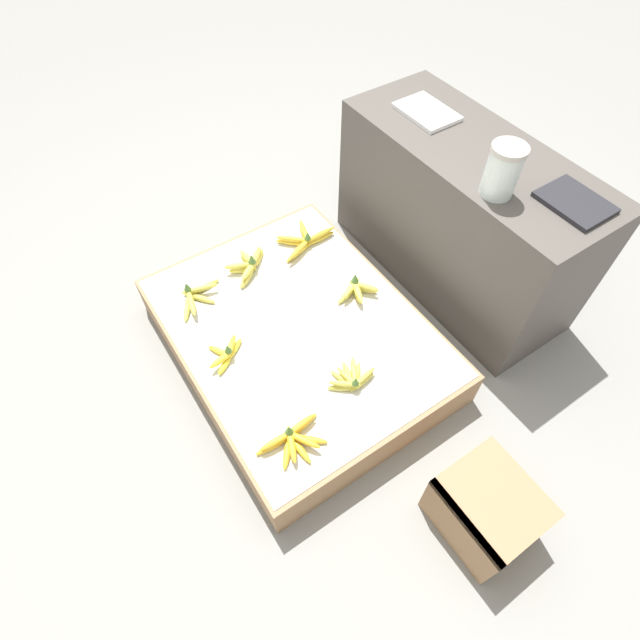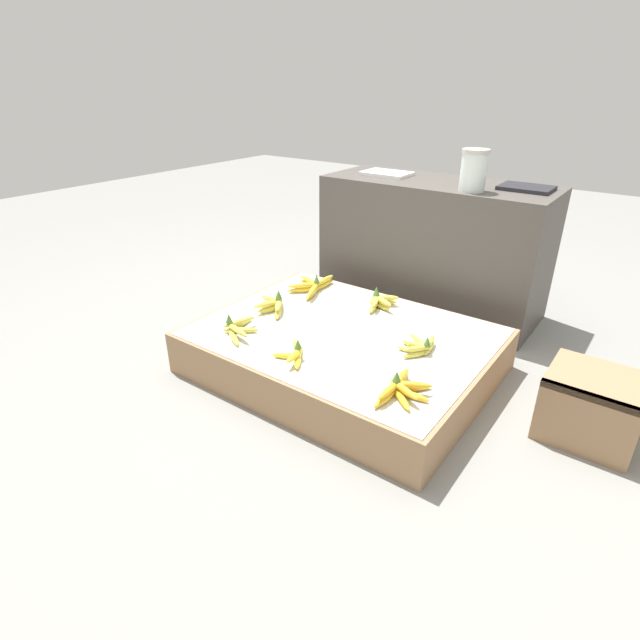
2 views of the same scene
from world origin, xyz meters
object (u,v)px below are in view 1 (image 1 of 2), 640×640
object	(u,v)px
banana_bunch_front_midleft	(226,353)
banana_bunch_middle_left	(248,264)
foam_tray_white	(427,112)
wooden_crate	(486,509)
banana_bunch_front_left	(196,296)
banana_bunch_back_midleft	(356,289)
glass_jar	(503,170)
banana_bunch_front_midright	(293,439)
banana_bunch_middle_midright	(352,379)
banana_bunch_back_left	(304,240)

from	to	relation	value
banana_bunch_front_midleft	banana_bunch_middle_left	xyz separation A→B (m)	(-0.37, 0.31, 0.01)
foam_tray_white	wooden_crate	bearing A→B (deg)	-29.30
banana_bunch_front_left	banana_bunch_back_midleft	world-z (taller)	banana_bunch_back_midleft
banana_bunch_middle_left	foam_tray_white	world-z (taller)	foam_tray_white
banana_bunch_front_midleft	glass_jar	xyz separation A→B (m)	(0.25, 1.06, 0.59)
banana_bunch_middle_left	wooden_crate	bearing A→B (deg)	6.65
banana_bunch_front_midleft	foam_tray_white	world-z (taller)	foam_tray_white
banana_bunch_front_midleft	banana_bunch_front_left	bearing A→B (deg)	175.59
banana_bunch_front_left	foam_tray_white	size ratio (longest dim) A/B	0.92
glass_jar	wooden_crate	bearing A→B (deg)	-37.83
banana_bunch_front_left	foam_tray_white	distance (m)	1.27
wooden_crate	banana_bunch_front_midright	xyz separation A→B (m)	(-0.55, -0.44, 0.10)
banana_bunch_back_midleft	foam_tray_white	size ratio (longest dim) A/B	0.77
wooden_crate	glass_jar	bearing A→B (deg)	142.17
wooden_crate	banana_bunch_front_midleft	size ratio (longest dim) A/B	1.77
banana_bunch_front_midleft	banana_bunch_front_midright	size ratio (longest dim) A/B	0.68
wooden_crate	banana_bunch_middle_midright	world-z (taller)	banana_bunch_middle_midright
banana_bunch_back_midleft	banana_bunch_middle_left	bearing A→B (deg)	-140.56
banana_bunch_front_midleft	banana_bunch_back_left	size ratio (longest dim) A/B	0.60
banana_bunch_middle_left	banana_bunch_back_midleft	world-z (taller)	banana_bunch_middle_left
wooden_crate	banana_bunch_front_midleft	world-z (taller)	banana_bunch_front_midleft
glass_jar	foam_tray_white	world-z (taller)	glass_jar
banana_bunch_front_midright	banana_bunch_back_left	world-z (taller)	banana_bunch_back_left
banana_bunch_back_left	glass_jar	size ratio (longest dim) A/B	1.59
banana_bunch_front_left	banana_bunch_back_left	size ratio (longest dim) A/B	0.78
banana_bunch_front_midright	banana_bunch_back_left	bearing A→B (deg)	145.19
banana_bunch_middle_left	glass_jar	world-z (taller)	glass_jar
banana_bunch_front_left	banana_bunch_front_midright	distance (m)	0.80
banana_bunch_front_midleft	wooden_crate	bearing A→B (deg)	24.89
banana_bunch_back_midleft	foam_tray_white	bearing A→B (deg)	118.93
banana_bunch_back_midleft	glass_jar	xyz separation A→B (m)	(0.23, 0.43, 0.58)
banana_bunch_front_midleft	foam_tray_white	bearing A→B (deg)	103.85
banana_bunch_back_left	foam_tray_white	world-z (taller)	foam_tray_white
wooden_crate	banana_bunch_back_midleft	bearing A→B (deg)	170.68
banana_bunch_middle_midright	foam_tray_white	world-z (taller)	foam_tray_white
banana_bunch_back_midleft	glass_jar	size ratio (longest dim) A/B	1.03
banana_bunch_front_midleft	banana_bunch_back_left	bearing A→B (deg)	121.41
banana_bunch_middle_midright	glass_jar	xyz separation A→B (m)	(-0.13, 0.71, 0.59)
wooden_crate	banana_bunch_middle_midright	size ratio (longest dim) A/B	1.59
banana_bunch_middle_left	banana_bunch_back_midleft	distance (m)	0.51
wooden_crate	banana_bunch_back_left	bearing A→B (deg)	174.27
wooden_crate	foam_tray_white	world-z (taller)	foam_tray_white
banana_bunch_front_left	foam_tray_white	bearing A→B (deg)	87.70
banana_bunch_middle_midright	banana_bunch_middle_left	bearing A→B (deg)	-176.69
banana_bunch_back_midleft	banana_bunch_front_midright	bearing A→B (deg)	-53.79
banana_bunch_front_midleft	banana_bunch_front_midright	world-z (taller)	same
glass_jar	banana_bunch_front_midleft	bearing A→B (deg)	-103.05
banana_bunch_middle_left	banana_bunch_back_midleft	bearing A→B (deg)	39.44
banana_bunch_front_left	banana_bunch_back_midleft	xyz separation A→B (m)	(0.36, 0.60, 0.01)
banana_bunch_middle_left	banana_bunch_middle_midright	distance (m)	0.75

